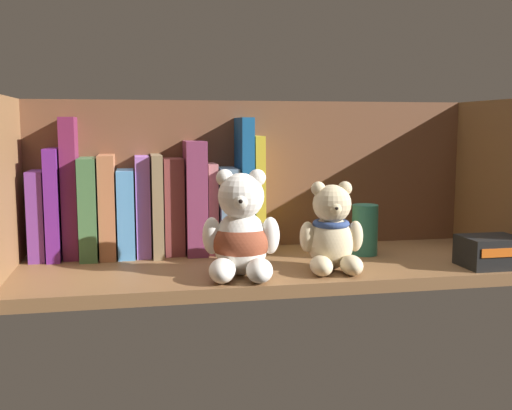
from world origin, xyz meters
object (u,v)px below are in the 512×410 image
Objects in this scene: book_1 at (55,203)px; book_0 at (39,214)px; book_8 at (173,205)px; book_9 at (194,197)px; book_2 at (71,188)px; book_4 at (108,205)px; teddy_bear_smaller at (332,233)px; book_7 at (157,204)px; teddy_bear_larger at (241,234)px; book_11 at (226,209)px; small_product_box at (491,252)px; book_13 at (254,193)px; pillar_candle at (365,230)px; book_10 at (211,207)px; book_3 at (90,207)px; book_5 at (126,212)px; book_12 at (242,184)px; book_6 at (143,205)px.

book_0 is at bearing 180.00° from book_1.
book_8 is 0.85× the size of book_9.
book_4 is at bearing 0.00° from book_2.
book_9 is at bearing 136.03° from teddy_bear_smaller.
teddy_bear_larger is (11.79, -19.56, -2.48)cm from book_7.
book_4 is 0.89× the size of book_9.
book_7 is 1.16× the size of book_11.
book_8 is (11.31, 0.00, -0.36)cm from book_4.
book_2 is 70.75cm from small_product_box.
book_13 is at bearing 0.00° from book_8.
book_9 is 30.86cm from pillar_candle.
book_2 is 24.47cm from book_10.
book_3 reaches higher than book_8.
teddy_bear_smaller is (31.64, -18.92, -1.57)cm from book_5.
book_11 is 1.71× the size of pillar_candle.
book_5 is 0.94× the size of book_10.
book_0 is at bearing 170.91° from pillar_candle.
book_5 is 23.21cm from book_13.
teddy_bear_smaller reaches higher than pillar_candle.
book_2 is at bearing 180.00° from book_7.
book_4 is 3.33cm from book_5.
book_4 is at bearing 151.40° from teddy_bear_smaller.
book_3 is 1.14× the size of book_5.
book_11 is at bearing 88.12° from teddy_bear_larger.
book_12 is at bearing 0.00° from book_5.
book_6 is (17.45, 0.00, 1.14)cm from book_0.
book_7 is 37.07cm from pillar_candle.
pillar_candle is at bearing -20.91° from book_11.
book_1 is 14.77cm from book_6.
book_13 is 21.26cm from teddy_bear_smaller.
book_12 is at bearing 0.00° from book_0.
pillar_candle is at bearing 142.18° from small_product_box.
book_4 reaches higher than teddy_bear_larger.
book_0 is 8.43cm from book_3.
book_7 reaches higher than teddy_bear_larger.
book_2 is 1.40× the size of book_3.
book_4 and book_7 have the same top height.
book_4 reaches higher than small_product_box.
book_1 is (2.70, 0.00, 1.87)cm from book_0.
book_10 is 1.73× the size of small_product_box.
teddy_bear_smaller is at bearing 173.96° from small_product_box.
book_0 is at bearing 148.28° from teddy_bear_larger.
book_1 is 29.65cm from book_11.
book_1 is at bearing 180.00° from book_9.
book_12 reaches higher than book_0.
book_9 is 3.54cm from book_10.
book_11 is at bearing 0.00° from book_3.
book_12 reaches higher than book_4.
book_1 is at bearing 0.00° from book_0.
book_7 is at bearing 180.00° from book_13.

